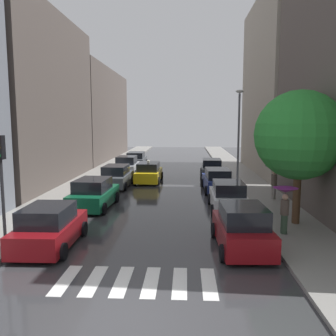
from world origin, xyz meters
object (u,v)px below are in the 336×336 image
Objects in this scene: parked_car_left_fourth at (127,166)px; pedestrian_near_tree at (285,200)px; pedestrian_foreground at (274,174)px; taxi_midroad at (149,173)px; traffic_light_left_corner at (1,166)px; parked_car_right_third at (217,181)px; parked_car_right_fourth at (212,169)px; parked_car_left_fifth at (136,160)px; parked_car_right_nearest at (242,229)px; parked_car_left_second at (94,194)px; street_tree_right at (300,135)px; parked_car_left_nearest at (49,228)px; parked_car_right_second at (228,197)px; parked_car_left_third at (116,177)px; lamp_post_right at (239,130)px.

pedestrian_near_tree is at bearing -150.42° from parked_car_left_fourth.
pedestrian_foreground is 7.10m from pedestrian_near_tree.
traffic_light_left_corner is (-3.91, -15.80, 2.52)m from taxi_midroad.
parked_car_right_third is 1.03× the size of parked_car_right_fourth.
parked_car_right_nearest reaches higher than parked_car_left_fifth.
pedestrian_near_tree reaches higher than parked_car_left_second.
parked_car_right_third is at bearing -2.63° from parked_car_right_nearest.
parked_car_right_nearest is 0.66× the size of street_tree_right.
street_tree_right is at bearing -144.00° from taxi_midroad.
parked_car_left_second is 11.05m from pedestrian_foreground.
taxi_midroad is at bearing 94.63° from pedestrian_near_tree.
parked_car_right_nearest is 11.70m from parked_car_right_third.
taxi_midroad is at bearing -167.10° from parked_car_left_fifth.
parked_car_left_second is 10.67m from pedestrian_near_tree.
parked_car_left_fifth is 19.85m from pedestrian_foreground.
parked_car_right_nearest is 0.90× the size of parked_car_right_third.
parked_car_right_nearest is (7.69, -25.13, 0.06)m from parked_car_left_fifth.
parked_car_left_nearest reaches higher than parked_car_right_second.
parked_car_left_fifth is at bearing 86.72° from traffic_light_left_corner.
pedestrian_near_tree reaches higher than parked_car_left_nearest.
traffic_light_left_corner reaches higher than parked_car_right_third.
parked_car_right_fourth is 9.91m from pedestrian_foreground.
parked_car_left_second is (0.08, 6.49, 0.01)m from parked_car_left_nearest.
parked_car_left_third is 14.91m from parked_car_right_nearest.
traffic_light_left_corner reaches higher than parked_car_left_second.
lamp_post_right is at bearing -115.77° from parked_car_left_fourth.
street_tree_right is (10.61, 3.42, 3.53)m from parked_car_left_nearest.
parked_car_right_nearest reaches higher than parked_car_right_second.
parked_car_left_second is 2.16× the size of pedestrian_foreground.
parked_car_left_second is at bearing 130.13° from pedestrian_near_tree.
parked_car_left_nearest is at bearing 116.95° from pedestrian_foreground.
street_tree_right is at bearing -83.83° from lamp_post_right.
pedestrian_near_tree reaches higher than parked_car_right_fourth.
street_tree_right is (10.71, -15.73, 3.50)m from parked_car_left_fourth.
lamp_post_right reaches higher than taxi_midroad.
parked_car_right_second is (0.16, 6.09, -0.05)m from parked_car_right_nearest.
pedestrian_near_tree reaches higher than parked_car_left_third.
parked_car_left_nearest is 1.01× the size of parked_car_right_nearest.
parked_car_right_second is 11.76m from traffic_light_left_corner.
taxi_midroad reaches higher than parked_car_left_nearest.
pedestrian_foreground is (10.77, 2.29, 0.92)m from parked_car_left_second.
pedestrian_near_tree is (9.55, -4.70, 0.83)m from parked_car_left_second.
pedestrian_foreground is 15.56m from traffic_light_left_corner.
parked_car_left_second is at bearing -1.40° from parked_car_left_nearest.
parked_car_left_fourth is at bearing 31.26° from parked_car_right_second.
street_tree_right is (8.29, -11.94, 3.56)m from taxi_midroad.
parked_car_right_second is (7.84, -12.89, -0.05)m from parked_car_left_fourth.
parked_car_left_fourth is 2.07× the size of pedestrian_near_tree.
parked_car_left_nearest is 17.62m from lamp_post_right.
parked_car_right_nearest is 6.10m from parked_car_right_second.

